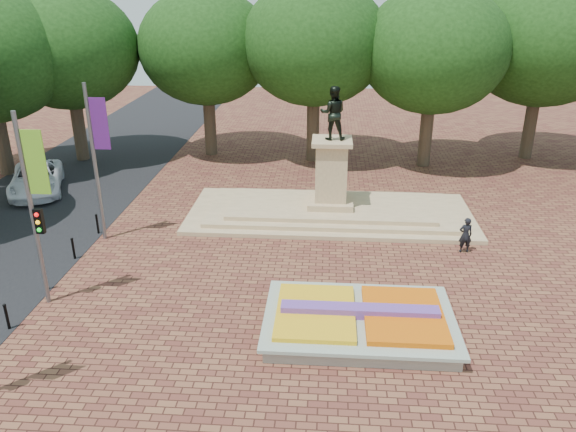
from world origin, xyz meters
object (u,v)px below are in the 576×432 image
object	(u,v)px
flower_bed	(360,320)
monument	(330,199)
van	(36,179)
pedestrian	(465,235)

from	to	relation	value
flower_bed	monument	bearing A→B (deg)	95.87
flower_bed	van	bearing A→B (deg)	144.63
monument	van	world-z (taller)	monument
van	monument	bearing A→B (deg)	-29.87
monument	pedestrian	world-z (taller)	monument
flower_bed	van	distance (m)	21.13
van	pedestrian	bearing A→B (deg)	-37.18
flower_bed	pedestrian	xyz separation A→B (m)	(4.75, 6.28, 0.42)
monument	van	xyz separation A→B (m)	(-16.20, 2.23, -0.11)
van	pedestrian	distance (m)	22.77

